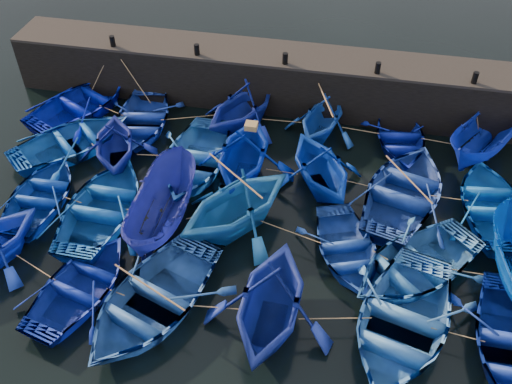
% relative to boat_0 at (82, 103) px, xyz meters
% --- Properties ---
extents(ground, '(120.00, 120.00, 0.00)m').
position_rel_boat_0_xyz_m(ground, '(9.18, -7.73, -0.56)').
color(ground, black).
rests_on(ground, ground).
extents(quay_wall, '(26.00, 2.50, 2.50)m').
position_rel_boat_0_xyz_m(quay_wall, '(9.18, 2.77, 0.69)').
color(quay_wall, black).
rests_on(quay_wall, ground).
extents(quay_top, '(26.00, 2.50, 0.12)m').
position_rel_boat_0_xyz_m(quay_top, '(9.18, 2.77, 2.00)').
color(quay_top, black).
rests_on(quay_top, quay_wall).
extents(bollard_0, '(0.24, 0.24, 0.50)m').
position_rel_boat_0_xyz_m(bollard_0, '(1.18, 1.87, 2.31)').
color(bollard_0, black).
rests_on(bollard_0, quay_top).
extents(bollard_1, '(0.24, 0.24, 0.50)m').
position_rel_boat_0_xyz_m(bollard_1, '(5.18, 1.87, 2.31)').
color(bollard_1, black).
rests_on(bollard_1, quay_top).
extents(bollard_2, '(0.24, 0.24, 0.50)m').
position_rel_boat_0_xyz_m(bollard_2, '(9.18, 1.87, 2.31)').
color(bollard_2, black).
rests_on(bollard_2, quay_top).
extents(bollard_3, '(0.24, 0.24, 0.50)m').
position_rel_boat_0_xyz_m(bollard_3, '(13.18, 1.87, 2.31)').
color(bollard_3, black).
rests_on(bollard_3, quay_top).
extents(bollard_4, '(0.24, 0.24, 0.50)m').
position_rel_boat_0_xyz_m(bollard_4, '(17.18, 1.87, 2.31)').
color(bollard_4, black).
rests_on(bollard_4, quay_top).
extents(boat_0, '(5.98, 6.61, 1.12)m').
position_rel_boat_0_xyz_m(boat_0, '(0.00, 0.00, 0.00)').
color(boat_0, '#000D92').
rests_on(boat_0, ground).
extents(boat_1, '(4.30, 5.43, 1.01)m').
position_rel_boat_0_xyz_m(boat_1, '(3.14, -0.54, -0.06)').
color(boat_1, '#163396').
rests_on(boat_1, ground).
extents(boat_2, '(5.36, 5.61, 2.29)m').
position_rel_boat_0_xyz_m(boat_2, '(7.55, 0.43, 0.58)').
color(boat_2, navy).
rests_on(boat_2, ground).
extents(boat_3, '(4.08, 4.45, 1.97)m').
position_rel_boat_0_xyz_m(boat_3, '(11.12, 0.51, 0.42)').
color(boat_3, '#1445B9').
rests_on(boat_3, ground).
extents(boat_4, '(3.76, 4.78, 0.90)m').
position_rel_boat_0_xyz_m(boat_4, '(14.54, 0.38, -0.11)').
color(boat_4, navy).
rests_on(boat_4, ground).
extents(boat_5, '(4.07, 5.15, 1.89)m').
position_rel_boat_0_xyz_m(boat_5, '(17.88, 0.22, 0.38)').
color(boat_5, '#0E25A2').
rests_on(boat_5, ground).
extents(boat_6, '(6.32, 6.45, 1.09)m').
position_rel_boat_0_xyz_m(boat_6, '(0.81, -2.76, -0.02)').
color(boat_6, '#0F4CAB').
rests_on(boat_6, ground).
extents(boat_7, '(4.60, 4.91, 2.07)m').
position_rel_boat_0_xyz_m(boat_7, '(2.95, -3.09, 0.47)').
color(boat_7, navy).
rests_on(boat_7, ground).
extents(boat_8, '(3.99, 5.49, 1.12)m').
position_rel_boat_0_xyz_m(boat_8, '(6.27, -2.88, -0.00)').
color(boat_8, blue).
rests_on(boat_8, ground).
extents(boat_9, '(4.09, 4.73, 2.48)m').
position_rel_boat_0_xyz_m(boat_9, '(8.37, -2.95, 0.68)').
color(boat_9, '#001E96').
rests_on(boat_9, ground).
extents(boat_10, '(5.39, 5.62, 2.29)m').
position_rel_boat_0_xyz_m(boat_10, '(11.46, -3.01, 0.58)').
color(boat_10, '#022896').
rests_on(boat_10, ground).
extents(boat_11, '(5.58, 6.71, 1.20)m').
position_rel_boat_0_xyz_m(boat_11, '(14.78, -3.24, 0.04)').
color(boat_11, navy).
rests_on(boat_11, ground).
extents(boat_12, '(4.16, 5.42, 1.04)m').
position_rel_boat_0_xyz_m(boat_12, '(18.02, -3.25, -0.04)').
color(boat_12, blue).
rests_on(boat_12, ground).
extents(boat_13, '(3.36, 4.63, 0.95)m').
position_rel_boat_0_xyz_m(boat_13, '(1.08, -6.09, -0.09)').
color(boat_13, navy).
rests_on(boat_13, ground).
extents(boat_14, '(3.98, 5.51, 1.13)m').
position_rel_boat_0_xyz_m(boat_14, '(3.71, -6.27, 0.00)').
color(boat_14, '#0E4A9F').
rests_on(boat_14, ground).
extents(boat_15, '(2.01, 5.10, 1.96)m').
position_rel_boat_0_xyz_m(boat_15, '(6.03, -6.31, 0.42)').
color(boat_15, navy).
rests_on(boat_15, ground).
extents(boat_16, '(6.31, 6.43, 2.57)m').
position_rel_boat_0_xyz_m(boat_16, '(8.72, -5.87, 0.72)').
color(boat_16, '#155A9F').
rests_on(boat_16, ground).
extents(boat_17, '(4.35, 5.09, 0.89)m').
position_rel_boat_0_xyz_m(boat_17, '(12.81, -6.53, -0.12)').
color(boat_17, '#1A40A1').
rests_on(boat_17, ground).
extents(boat_18, '(6.42, 6.42, 1.10)m').
position_rel_boat_0_xyz_m(boat_18, '(15.13, -6.83, -0.01)').
color(boat_18, '#225DA7').
rests_on(boat_18, ground).
extents(boat_21, '(4.25, 5.19, 0.94)m').
position_rel_boat_0_xyz_m(boat_21, '(4.43, -9.90, -0.09)').
color(boat_21, navy).
rests_on(boat_21, ground).
extents(boat_22, '(5.80, 6.79, 1.19)m').
position_rel_boat_0_xyz_m(boat_22, '(6.90, -10.04, 0.03)').
color(boat_22, '#204D8F').
rests_on(boat_22, ground).
extents(boat_23, '(4.32, 4.96, 2.52)m').
position_rel_boat_0_xyz_m(boat_23, '(10.70, -9.82, 0.70)').
color(boat_23, navy).
rests_on(boat_23, ground).
extents(boat_24, '(5.49, 6.66, 1.20)m').
position_rel_boat_0_xyz_m(boat_24, '(14.71, -9.33, 0.04)').
color(boat_24, blue).
rests_on(boat_24, ground).
extents(wooden_crate, '(0.47, 0.43, 0.23)m').
position_rel_boat_0_xyz_m(wooden_crate, '(8.67, -2.95, 2.03)').
color(wooden_crate, olive).
rests_on(wooden_crate, boat_9).
extents(mooring_ropes, '(17.92, 11.85, 2.10)m').
position_rel_boat_0_xyz_m(mooring_ropes, '(9.24, -2.58, 0.33)').
color(mooring_ropes, tan).
rests_on(mooring_ropes, ground).
extents(loose_oars, '(10.14, 12.63, 1.44)m').
position_rel_boat_0_xyz_m(loose_oars, '(10.38, -4.66, 1.20)').
color(loose_oars, '#99724C').
rests_on(loose_oars, ground).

